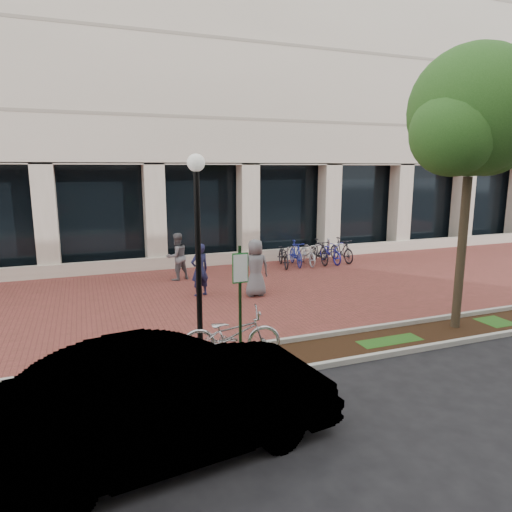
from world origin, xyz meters
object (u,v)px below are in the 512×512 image
object	(u,v)px
pedestrian_right	(255,268)
sedan_near_curb	(169,400)
locked_bicycle	(232,334)
lamppost	(198,247)
street_tree	(474,120)
parking_sign	(240,290)
pedestrian_mid	(177,257)
bike_rack_cluster	(313,253)
pedestrian_left	(200,270)
bollard	(328,250)

from	to	relation	value
pedestrian_right	sedan_near_curb	xyz separation A→B (m)	(-4.05, -7.20, -0.11)
locked_bicycle	lamppost	bearing A→B (deg)	76.27
street_tree	parking_sign	bearing A→B (deg)	-178.46
locked_bicycle	pedestrian_mid	size ratio (longest dim) A/B	1.21
street_tree	pedestrian_mid	size ratio (longest dim) A/B	3.97
pedestrian_mid	pedestrian_right	size ratio (longest dim) A/B	0.94
pedestrian_right	bike_rack_cluster	distance (m)	5.45
locked_bicycle	sedan_near_curb	distance (m)	3.36
street_tree	pedestrian_left	size ratio (longest dim) A/B	4.05
sedan_near_curb	pedestrian_mid	bearing A→B (deg)	-19.22
pedestrian_right	bollard	distance (m)	6.35
locked_bicycle	bollard	size ratio (longest dim) A/B	2.04
lamppost	pedestrian_right	world-z (taller)	lamppost
parking_sign	pedestrian_mid	bearing A→B (deg)	87.37
street_tree	sedan_near_curb	bearing A→B (deg)	-161.29
bollard	bike_rack_cluster	xyz separation A→B (m)	(-0.92, -0.31, -0.03)
parking_sign	pedestrian_right	size ratio (longest dim) A/B	1.36
pedestrian_mid	bike_rack_cluster	distance (m)	5.96
lamppost	locked_bicycle	xyz separation A→B (m)	(0.61, -0.29, -1.89)
locked_bicycle	bike_rack_cluster	bearing A→B (deg)	-26.09
pedestrian_left	locked_bicycle	bearing A→B (deg)	65.94
bollard	sedan_near_curb	bearing A→B (deg)	-128.71
pedestrian_left	bollard	size ratio (longest dim) A/B	1.65
street_tree	bike_rack_cluster	world-z (taller)	street_tree
street_tree	bike_rack_cluster	distance (m)	9.44
parking_sign	bike_rack_cluster	size ratio (longest dim) A/B	0.71
pedestrian_mid	bike_rack_cluster	xyz separation A→B (m)	(5.91, 0.68, -0.37)
lamppost	pedestrian_left	distance (m)	5.16
parking_sign	street_tree	distance (m)	6.93
locked_bicycle	pedestrian_mid	world-z (taller)	pedestrian_mid
street_tree	sedan_near_curb	distance (m)	9.38
pedestrian_left	sedan_near_curb	xyz separation A→B (m)	(-2.40, -7.86, -0.04)
locked_bicycle	parking_sign	bearing A→B (deg)	-150.12
lamppost	pedestrian_left	xyz separation A→B (m)	(1.18, 4.76, -1.59)
pedestrian_left	street_tree	bearing A→B (deg)	118.88
bike_rack_cluster	pedestrian_left	bearing A→B (deg)	-145.18
pedestrian_right	locked_bicycle	bearing A→B (deg)	64.21
lamppost	sedan_near_curb	size ratio (longest dim) A/B	0.88
locked_bicycle	bike_rack_cluster	world-z (taller)	locked_bicycle
pedestrian_left	pedestrian_right	size ratio (longest dim) A/B	0.93
pedestrian_right	bollard	bearing A→B (deg)	-140.04
lamppost	street_tree	size ratio (longest dim) A/B	0.63
lamppost	bike_rack_cluster	bearing A→B (deg)	48.72
street_tree	bollard	xyz separation A→B (m)	(1.10, 8.53, -4.63)
street_tree	bollard	distance (m)	9.76
parking_sign	bike_rack_cluster	world-z (taller)	parking_sign
locked_bicycle	pedestrian_mid	xyz separation A→B (m)	(0.31, 7.39, 0.31)
pedestrian_mid	pedestrian_right	world-z (taller)	pedestrian_right
street_tree	pedestrian_right	size ratio (longest dim) A/B	3.75
pedestrian_left	sedan_near_curb	distance (m)	8.21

